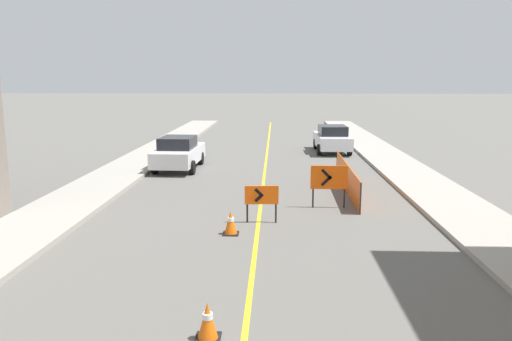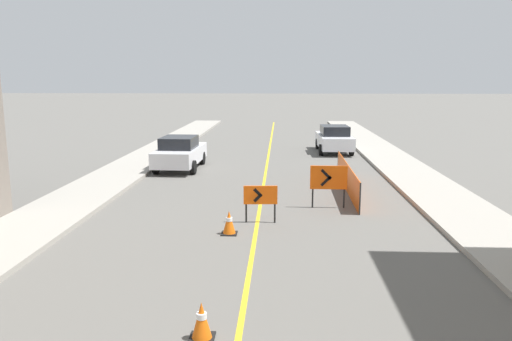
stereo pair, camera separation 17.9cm
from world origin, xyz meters
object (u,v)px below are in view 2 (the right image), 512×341
parked_car_curb_near (180,153)px  traffic_cone_third (202,321)px  parked_car_curb_mid (334,139)px  arrow_barricade_primary (260,197)px  traffic_cone_fourth (229,223)px  arrow_barricade_secondary (329,179)px

parked_car_curb_near → traffic_cone_third: bearing=-75.4°
parked_car_curb_mid → arrow_barricade_primary: bearing=-106.0°
traffic_cone_third → parked_car_curb_mid: parked_car_curb_mid is taller
parked_car_curb_mid → traffic_cone_fourth: bearing=-107.8°
arrow_barricade_secondary → traffic_cone_third: bearing=-108.3°
arrow_barricade_primary → arrow_barricade_secondary: arrow_barricade_secondary is taller
arrow_barricade_primary → parked_car_curb_mid: size_ratio=0.26×
traffic_cone_third → parked_car_curb_near: parked_car_curb_near is taller
arrow_barricade_secondary → parked_car_curb_near: parked_car_curb_near is taller
arrow_barricade_secondary → arrow_barricade_primary: bearing=-139.8°
traffic_cone_third → traffic_cone_fourth: bearing=91.3°
parked_car_curb_near → parked_car_curb_mid: size_ratio=1.00×
traffic_cone_third → traffic_cone_fourth: 5.75m
parked_car_curb_mid → traffic_cone_third: bearing=-103.4°
parked_car_curb_near → parked_car_curb_mid: (7.98, 5.93, 0.00)m
traffic_cone_fourth → parked_car_curb_near: size_ratio=0.15×
traffic_cone_fourth → arrow_barricade_secondary: arrow_barricade_secondary is taller
parked_car_curb_mid → parked_car_curb_near: bearing=-145.2°
traffic_cone_third → parked_car_curb_near: 16.19m
arrow_barricade_secondary → traffic_cone_fourth: bearing=-135.0°
parked_car_curb_near → parked_car_curb_mid: 9.94m
traffic_cone_third → arrow_barricade_secondary: 9.28m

